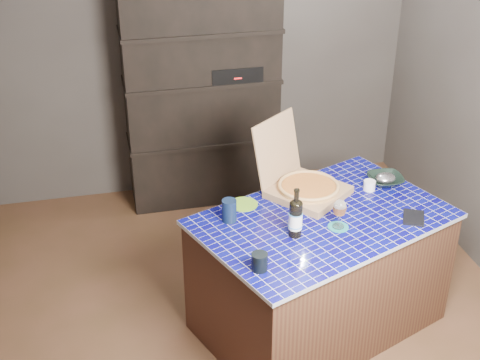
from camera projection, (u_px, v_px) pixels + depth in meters
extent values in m
plane|color=brown|center=(246.00, 307.00, 4.44)|extent=(3.50, 3.50, 0.00)
plane|color=#49443F|center=(196.00, 46.00, 5.33)|extent=(3.50, 0.00, 3.50)
plane|color=#49443F|center=(364.00, 345.00, 2.35)|extent=(3.50, 0.00, 3.50)
cube|color=black|center=(202.00, 97.00, 5.31)|extent=(1.20, 0.40, 1.80)
cube|color=black|center=(233.00, 70.00, 5.21)|extent=(0.40, 0.32, 0.12)
cube|color=#4A301D|center=(319.00, 274.00, 4.13)|extent=(1.65, 1.35, 0.77)
cube|color=#070552|center=(323.00, 219.00, 3.93)|extent=(1.70, 1.40, 0.03)
cube|color=#9B7950|center=(308.00, 192.00, 4.14)|extent=(0.58, 0.58, 0.05)
cube|color=#9B7950|center=(277.00, 149.00, 4.17)|extent=(0.38, 0.33, 0.40)
cylinder|color=tan|center=(309.00, 188.00, 4.13)|extent=(0.38, 0.38, 0.01)
cylinder|color=maroon|center=(309.00, 186.00, 4.12)|extent=(0.33, 0.33, 0.01)
torus|color=tan|center=(309.00, 186.00, 4.12)|extent=(0.38, 0.38, 0.02)
cylinder|color=black|center=(295.00, 220.00, 3.71)|extent=(0.07, 0.07, 0.21)
ellipsoid|color=black|center=(296.00, 204.00, 3.66)|extent=(0.07, 0.07, 0.04)
cylinder|color=black|center=(297.00, 196.00, 3.64)|extent=(0.03, 0.03, 0.08)
cylinder|color=white|center=(295.00, 221.00, 3.71)|extent=(0.08, 0.08, 0.09)
cylinder|color=#4497E8|center=(295.00, 226.00, 3.73)|extent=(0.08, 0.08, 0.01)
cylinder|color=#4497E8|center=(296.00, 214.00, 3.69)|extent=(0.08, 0.08, 0.01)
cylinder|color=#167473|center=(338.00, 227.00, 3.83)|extent=(0.12, 0.12, 0.01)
cylinder|color=white|center=(338.00, 226.00, 3.83)|extent=(0.07, 0.07, 0.00)
cylinder|color=white|center=(339.00, 220.00, 3.81)|extent=(0.01, 0.01, 0.07)
ellipsoid|color=white|center=(340.00, 208.00, 3.77)|extent=(0.08, 0.08, 0.11)
cylinder|color=#AE5C1B|center=(340.00, 210.00, 3.77)|extent=(0.06, 0.06, 0.05)
cylinder|color=white|center=(340.00, 205.00, 3.76)|extent=(0.07, 0.07, 0.02)
cylinder|color=black|center=(259.00, 262.00, 3.46)|extent=(0.09, 0.09, 0.10)
cube|color=black|center=(414.00, 218.00, 3.91)|extent=(0.18, 0.20, 0.01)
imported|color=black|center=(385.00, 180.00, 4.27)|extent=(0.23, 0.23, 0.05)
ellipsoid|color=#B5B6C1|center=(386.00, 178.00, 4.26)|extent=(0.13, 0.11, 0.06)
cylinder|color=white|center=(369.00, 185.00, 4.20)|extent=(0.07, 0.07, 0.06)
cylinder|color=black|center=(229.00, 211.00, 3.86)|extent=(0.09, 0.09, 0.14)
cylinder|color=#639B21|center=(244.00, 204.00, 4.05)|extent=(0.17, 0.17, 0.01)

